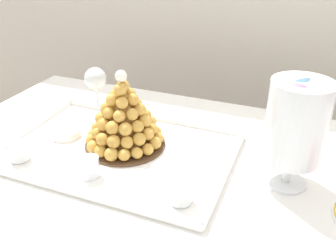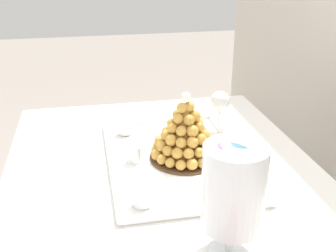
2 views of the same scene
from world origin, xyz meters
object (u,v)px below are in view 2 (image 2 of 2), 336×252
at_px(serving_tray, 175,159).
at_px(dessert_cup_left, 125,128).
at_px(croquembouche, 185,134).
at_px(macaron_goblet, 234,189).
at_px(dessert_cup_mid_left, 134,155).
at_px(wine_glass, 220,102).
at_px(dessert_cup_centre, 142,197).
at_px(creme_brulee_ramekin, 167,131).

distance_m(serving_tray, dessert_cup_left, 0.28).
bearing_deg(croquembouche, macaron_goblet, -0.20).
relative_size(croquembouche, macaron_goblet, 0.81).
distance_m(dessert_cup_mid_left, wine_glass, 0.41).
bearing_deg(macaron_goblet, dessert_cup_mid_left, -160.28).
xyz_separation_m(dessert_cup_mid_left, dessert_cup_centre, (0.25, -0.01, -0.00)).
bearing_deg(creme_brulee_ramekin, macaron_goblet, 1.72).
relative_size(serving_tray, dessert_cup_centre, 11.83).
distance_m(dessert_cup_centre, creme_brulee_ramekin, 0.46).
bearing_deg(wine_glass, serving_tray, -47.12).
bearing_deg(dessert_cup_mid_left, creme_brulee_ramekin, 140.94).
relative_size(dessert_cup_mid_left, macaron_goblet, 0.19).
height_order(dessert_cup_left, dessert_cup_centre, dessert_cup_left).
bearing_deg(macaron_goblet, serving_tray, -176.04).
height_order(serving_tray, croquembouche, croquembouche).
distance_m(croquembouche, wine_glass, 0.28).
bearing_deg(dessert_cup_mid_left, croquembouche, 86.45).
height_order(dessert_cup_mid_left, macaron_goblet, macaron_goblet).
bearing_deg(dessert_cup_centre, creme_brulee_ramekin, 160.23).
relative_size(croquembouche, dessert_cup_left, 4.40).
distance_m(serving_tray, dessert_cup_centre, 0.29).
relative_size(croquembouche, wine_glass, 1.46).
bearing_deg(dessert_cup_left, dessert_cup_mid_left, 1.30).
height_order(dessert_cup_centre, wine_glass, wine_glass).
xyz_separation_m(dessert_cup_mid_left, wine_glass, (-0.20, 0.36, 0.09)).
relative_size(dessert_cup_centre, creme_brulee_ramekin, 0.62).
bearing_deg(creme_brulee_ramekin, dessert_cup_left, -105.27).
relative_size(croquembouche, creme_brulee_ramekin, 2.70).
height_order(croquembouche, dessert_cup_mid_left, croquembouche).
distance_m(dessert_cup_mid_left, dessert_cup_centre, 0.25).
bearing_deg(macaron_goblet, dessert_cup_centre, -141.56).
bearing_deg(creme_brulee_ramekin, croquembouche, 6.23).
distance_m(dessert_cup_left, wine_glass, 0.37).
xyz_separation_m(croquembouche, macaron_goblet, (0.46, -0.00, 0.08)).
xyz_separation_m(macaron_goblet, wine_glass, (-0.67, 0.19, -0.05)).
relative_size(dessert_cup_left, macaron_goblet, 0.18).
distance_m(croquembouche, creme_brulee_ramekin, 0.21).
distance_m(dessert_cup_left, creme_brulee_ramekin, 0.16).
bearing_deg(creme_brulee_ramekin, serving_tray, -3.75).
bearing_deg(macaron_goblet, croquembouche, 179.80).
xyz_separation_m(croquembouche, dessert_cup_left, (-0.24, -0.18, -0.07)).
height_order(serving_tray, dessert_cup_centre, dessert_cup_centre).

